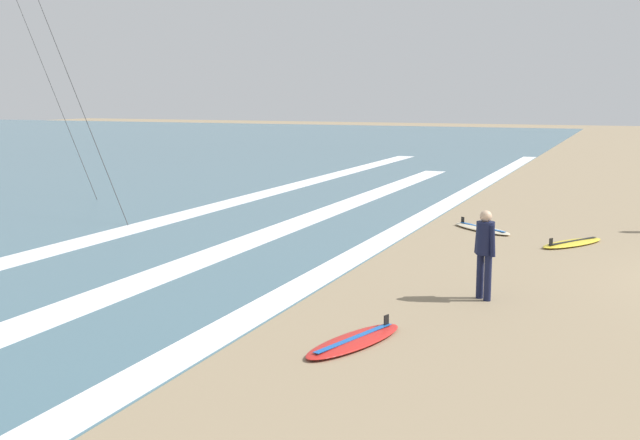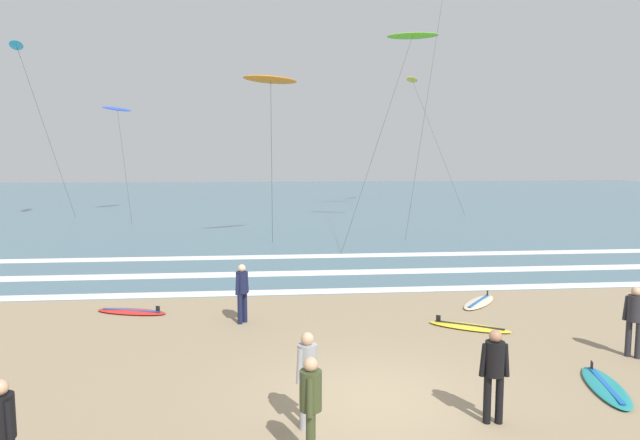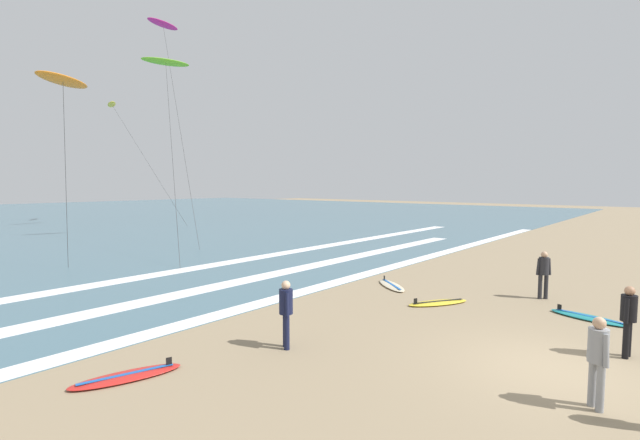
{
  "view_description": "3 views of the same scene",
  "coord_description": "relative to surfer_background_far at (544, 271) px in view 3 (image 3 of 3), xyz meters",
  "views": [
    {
      "loc": [
        -16.11,
        2.73,
        3.6
      ],
      "look_at": [
        -2.18,
        8.43,
        1.15
      ],
      "focal_mm": 43.5,
      "sensor_mm": 36.0,
      "label": 1
    },
    {
      "loc": [
        -2.0,
        -9.77,
        4.4
      ],
      "look_at": [
        -0.58,
        5.03,
        2.77
      ],
      "focal_mm": 31.66,
      "sensor_mm": 36.0,
      "label": 2
    },
    {
      "loc": [
        -10.06,
        -2.03,
        3.83
      ],
      "look_at": [
        -0.07,
        6.21,
        2.79
      ],
      "focal_mm": 25.26,
      "sensor_mm": 36.0,
      "label": 3
    }
  ],
  "objects": [
    {
      "name": "ground_plane",
      "position": [
        -6.08,
        -1.63,
        -0.96
      ],
      "size": [
        160.0,
        160.0,
        0.0
      ],
      "primitive_type": "plane",
      "color": "#937F60"
    },
    {
      "name": "wave_foam_shoreline",
      "position": [
        -5.35,
        6.82,
        -0.94
      ],
      "size": [
        58.43,
        0.73,
        0.01
      ],
      "primitive_type": "cube",
      "color": "white",
      "rests_on": "ocean_surface"
    },
    {
      "name": "wave_foam_mid_break",
      "position": [
        -7.08,
        9.83,
        -0.94
      ],
      "size": [
        41.25,
        0.97,
        0.01
      ],
      "primitive_type": "cube",
      "color": "white",
      "rests_on": "ocean_surface"
    },
    {
      "name": "wave_foam_outer_break",
      "position": [
        -7.47,
        13.57,
        -0.94
      ],
      "size": [
        58.18,
        0.96,
        0.01
      ],
      "primitive_type": "cube",
      "color": "white",
      "rests_on": "ocean_surface"
    },
    {
      "name": "surfer_background_far",
      "position": [
        0.0,
        0.0,
        0.0
      ],
      "size": [
        0.4,
        0.44,
        1.6
      ],
      "color": "#232328",
      "rests_on": "ground"
    },
    {
      "name": "surfer_mid_group",
      "position": [
        -8.73,
        3.48,
        0.0
      ],
      "size": [
        0.38,
        0.46,
        1.6
      ],
      "color": "#141938",
      "rests_on": "ground"
    },
    {
      "name": "surfer_foreground_main",
      "position": [
        -7.43,
        -2.57,
        0.0
      ],
      "size": [
        0.43,
        0.42,
        1.6
      ],
      "color": "gray",
      "rests_on": "ground"
    },
    {
      "name": "surfer_left_near",
      "position": [
        -4.34,
        -2.73,
        0.0
      ],
      "size": [
        0.51,
        0.32,
        1.6
      ],
      "color": "black",
      "rests_on": "ground"
    },
    {
      "name": "surfboard_left_pile",
      "position": [
        -1.63,
        -1.59,
        -0.91
      ],
      "size": [
        1.08,
        2.18,
        0.25
      ],
      "color": "teal",
      "rests_on": "ground"
    },
    {
      "name": "surfboard_foreground_flat",
      "position": [
        -1.66,
        4.82,
        -0.91
      ],
      "size": [
        1.79,
        2.01,
        0.25
      ],
      "color": "beige",
      "rests_on": "ground"
    },
    {
      "name": "surfboard_right_spare",
      "position": [
        -2.85,
        2.42,
        -0.91
      ],
      "size": [
        2.1,
        1.62,
        0.25
      ],
      "color": "yellow",
      "rests_on": "ground"
    },
    {
      "name": "surfboard_near_water",
      "position": [
        -11.93,
        4.76,
        -0.91
      ],
      "size": [
        2.18,
        1.19,
        0.25
      ],
      "color": "red",
      "rests_on": "ground"
    },
    {
      "name": "kite_orange_low_near",
      "position": [
        -7.78,
        17.87,
        7.38
      ],
      "size": [
        3.13,
        2.35,
        8.58
      ],
      "color": "orange",
      "rests_on": "ground"
    },
    {
      "name": "kite_magenta_high_right",
      "position": [
        5.21,
        30.8,
        15.95
      ],
      "size": [
        7.5,
        13.36,
        17.3
      ],
      "color": "#CC2384",
      "rests_on": "ground"
    },
    {
      "name": "kite_lime_mid_center",
      "position": [
        1.09,
        23.97,
        10.96
      ],
      "size": [
        7.47,
        10.87,
        12.23
      ],
      "color": "#70C628",
      "rests_on": "ground"
    },
    {
      "name": "kite_yellow_far_right",
      "position": [
        5.52,
        40.72,
        10.6
      ],
      "size": [
        3.08,
        10.98,
        11.86
      ],
      "color": "yellow",
      "rests_on": "ground"
    }
  ]
}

